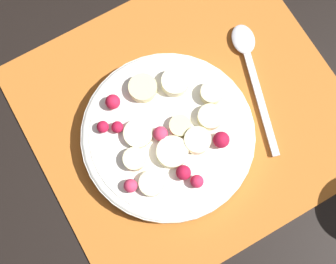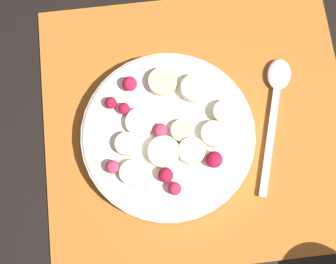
{
  "view_description": "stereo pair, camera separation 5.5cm",
  "coord_description": "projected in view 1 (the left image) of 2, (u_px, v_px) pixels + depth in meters",
  "views": [
    {
      "loc": [
        -0.11,
        -0.14,
        0.57
      ],
      "look_at": [
        -0.04,
        -0.02,
        0.04
      ],
      "focal_mm": 50.0,
      "sensor_mm": 36.0,
      "label": 1
    },
    {
      "loc": [
        -0.05,
        -0.15,
        0.57
      ],
      "look_at": [
        -0.04,
        -0.02,
        0.04
      ],
      "focal_mm": 50.0,
      "sensor_mm": 36.0,
      "label": 2
    }
  ],
  "objects": [
    {
      "name": "ground_plane",
      "position": [
        188.0,
        114.0,
        0.59
      ],
      "size": [
        3.0,
        3.0,
        0.0
      ],
      "primitive_type": "plane",
      "color": "black"
    },
    {
      "name": "placemat",
      "position": [
        188.0,
        114.0,
        0.59
      ],
      "size": [
        0.38,
        0.35,
        0.01
      ],
      "color": "#B26023",
      "rests_on": "ground_plane"
    },
    {
      "name": "fruit_bowl",
      "position": [
        168.0,
        135.0,
        0.57
      ],
      "size": [
        0.21,
        0.21,
        0.04
      ],
      "color": "silver",
      "rests_on": "placemat"
    },
    {
      "name": "spoon",
      "position": [
        249.0,
        60.0,
        0.6
      ],
      "size": [
        0.07,
        0.18,
        0.01
      ],
      "rotation": [
        0.0,
        0.0,
        7.56
      ],
      "color": "silver",
      "rests_on": "placemat"
    }
  ]
}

